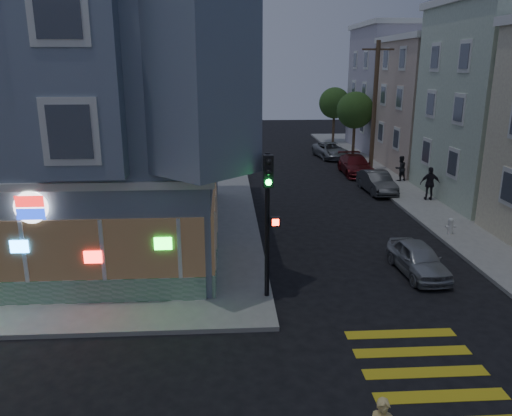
{
  "coord_description": "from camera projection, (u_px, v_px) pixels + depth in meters",
  "views": [
    {
      "loc": [
        1.51,
        -11.01,
        7.55
      ],
      "look_at": [
        2.53,
        5.52,
        2.78
      ],
      "focal_mm": 35.0,
      "sensor_mm": 36.0,
      "label": 1
    }
  ],
  "objects": [
    {
      "name": "ground",
      "position": [
        169.0,
        376.0,
        12.56
      ],
      "size": [
        120.0,
        120.0,
        0.0
      ],
      "primitive_type": "plane",
      "color": "black",
      "rests_on": "ground"
    },
    {
      "name": "sidewalk_nw",
      "position": [
        5.0,
        179.0,
        33.8
      ],
      "size": [
        33.0,
        42.0,
        0.15
      ],
      "primitive_type": "cube",
      "color": "gray",
      "rests_on": "ground"
    },
    {
      "name": "corner_building",
      "position": [
        48.0,
        107.0,
        21.13
      ],
      "size": [
        14.6,
        14.6,
        11.4
      ],
      "color": "slate",
      "rests_on": "sidewalk_nw"
    },
    {
      "name": "row_house_c",
      "position": [
        471.0,
        106.0,
        36.39
      ],
      "size": [
        12.0,
        8.6,
        9.0
      ],
      "primitive_type": "cube",
      "color": "tan",
      "rests_on": "sidewalk_ne"
    },
    {
      "name": "row_house_d",
      "position": [
        425.0,
        89.0,
        44.82
      ],
      "size": [
        12.0,
        8.6,
        10.5
      ],
      "primitive_type": "cube",
      "color": "#A59DAD",
      "rests_on": "sidewalk_ne"
    },
    {
      "name": "utility_pole",
      "position": [
        375.0,
        105.0,
        34.95
      ],
      "size": [
        2.2,
        0.3,
        9.0
      ],
      "color": "#4C3826",
      "rests_on": "sidewalk_ne"
    },
    {
      "name": "street_tree_near",
      "position": [
        355.0,
        110.0,
        40.96
      ],
      "size": [
        3.0,
        3.0,
        5.3
      ],
      "color": "#4C3826",
      "rests_on": "sidewalk_ne"
    },
    {
      "name": "street_tree_far",
      "position": [
        334.0,
        103.0,
        48.63
      ],
      "size": [
        3.0,
        3.0,
        5.3
      ],
      "color": "#4C3826",
      "rests_on": "sidewalk_ne"
    },
    {
      "name": "pedestrian_a",
      "position": [
        400.0,
        168.0,
        32.83
      ],
      "size": [
        0.96,
        0.85,
        1.64
      ],
      "primitive_type": "imported",
      "rotation": [
        0.0,
        0.0,
        3.48
      ],
      "color": "black",
      "rests_on": "sidewalk_ne"
    },
    {
      "name": "pedestrian_b",
      "position": [
        430.0,
        184.0,
        28.12
      ],
      "size": [
        1.16,
        0.6,
        1.88
      ],
      "primitive_type": "imported",
      "rotation": [
        0.0,
        0.0,
        3.01
      ],
      "color": "black",
      "rests_on": "sidewalk_ne"
    },
    {
      "name": "parked_car_a",
      "position": [
        418.0,
        259.0,
        18.55
      ],
      "size": [
        1.58,
        3.57,
        1.19
      ],
      "primitive_type": "imported",
      "rotation": [
        0.0,
        0.0,
        0.05
      ],
      "color": "#A0A4A7",
      "rests_on": "ground"
    },
    {
      "name": "parked_car_b",
      "position": [
        377.0,
        182.0,
        30.4
      ],
      "size": [
        1.59,
        4.03,
        1.31
      ],
      "primitive_type": "imported",
      "rotation": [
        0.0,
        0.0,
        0.05
      ],
      "color": "#393B3E",
      "rests_on": "ground"
    },
    {
      "name": "parked_car_c",
      "position": [
        355.0,
        165.0,
        35.38
      ],
      "size": [
        1.98,
        4.7,
        1.35
      ],
      "primitive_type": "imported",
      "rotation": [
        0.0,
        0.0,
        -0.02
      ],
      "color": "maroon",
      "rests_on": "ground"
    },
    {
      "name": "parked_car_d",
      "position": [
        331.0,
        150.0,
        41.71
      ],
      "size": [
        2.74,
        4.86,
        1.28
      ],
      "primitive_type": "imported",
      "rotation": [
        0.0,
        0.0,
        0.14
      ],
      "color": "gray",
      "rests_on": "ground"
    },
    {
      "name": "traffic_signal",
      "position": [
        268.0,
        203.0,
        15.6
      ],
      "size": [
        0.55,
        0.54,
        4.79
      ],
      "rotation": [
        0.0,
        0.0,
        0.03
      ],
      "color": "black",
      "rests_on": "sidewalk_nw"
    },
    {
      "name": "fire_hydrant",
      "position": [
        450.0,
        225.0,
        22.56
      ],
      "size": [
        0.43,
        0.25,
        0.75
      ],
      "color": "silver",
      "rests_on": "sidewalk_ne"
    }
  ]
}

